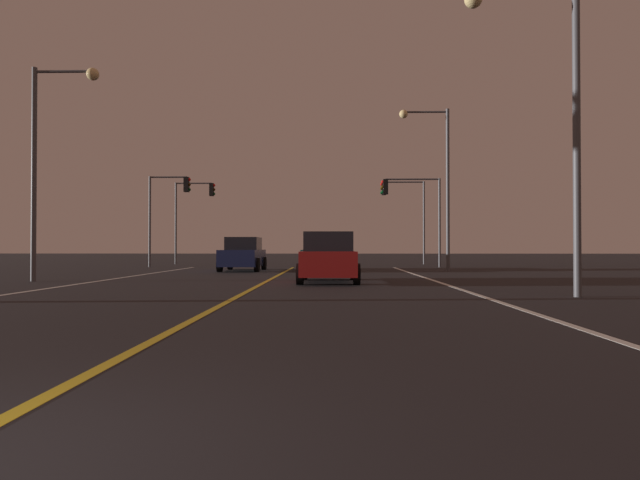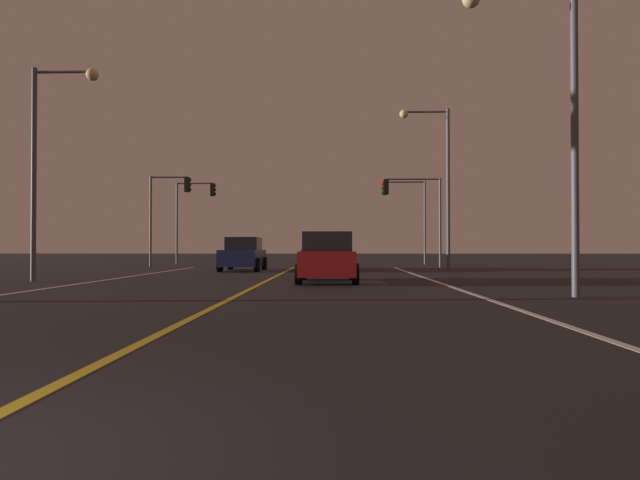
% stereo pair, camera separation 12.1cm
% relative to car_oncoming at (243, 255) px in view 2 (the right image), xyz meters
% --- Properties ---
extents(lane_edge_right, '(0.16, 35.69, 0.01)m').
position_rel_car_oncoming_xyz_m(lane_edge_right, '(8.14, -13.28, -0.82)').
color(lane_edge_right, silver).
rests_on(lane_edge_right, ground).
extents(lane_edge_left, '(0.16, 35.69, 0.01)m').
position_rel_car_oncoming_xyz_m(lane_edge_left, '(-3.70, -13.28, -0.82)').
color(lane_edge_left, silver).
rests_on(lane_edge_left, ground).
extents(lane_center_divider, '(0.16, 35.69, 0.01)m').
position_rel_car_oncoming_xyz_m(lane_center_divider, '(2.22, -13.28, -0.82)').
color(lane_center_divider, gold).
rests_on(lane_center_divider, ground).
extents(car_oncoming, '(2.02, 4.30, 1.70)m').
position_rel_car_oncoming_xyz_m(car_oncoming, '(0.00, 0.00, 0.00)').
color(car_oncoming, black).
rests_on(car_oncoming, ground).
extents(car_lead_same_lane, '(2.02, 4.30, 1.70)m').
position_rel_car_oncoming_xyz_m(car_lead_same_lane, '(4.39, -8.97, 0.00)').
color(car_lead_same_lane, black).
rests_on(car_lead_same_lane, ground).
extents(car_ahead_far, '(2.02, 4.30, 1.70)m').
position_rel_car_oncoming_xyz_m(car_ahead_far, '(3.86, 1.08, 0.00)').
color(car_ahead_far, black).
rests_on(car_ahead_far, ground).
extents(traffic_light_near_right, '(3.54, 0.36, 5.30)m').
position_rel_car_oncoming_xyz_m(traffic_light_near_right, '(9.23, 5.06, 3.15)').
color(traffic_light_near_right, '#4C4C51').
rests_on(traffic_light_near_right, ground).
extents(traffic_light_near_left, '(2.55, 0.36, 5.47)m').
position_rel_car_oncoming_xyz_m(traffic_light_near_left, '(-5.32, 5.06, 3.21)').
color(traffic_light_near_left, '#4C4C51').
rests_on(traffic_light_near_left, ground).
extents(traffic_light_far_right, '(3.11, 0.36, 5.79)m').
position_rel_car_oncoming_xyz_m(traffic_light_far_right, '(9.51, 10.56, 3.45)').
color(traffic_light_far_right, '#4C4C51').
rests_on(traffic_light_far_right, ground).
extents(traffic_light_far_left, '(2.86, 0.36, 5.74)m').
position_rel_car_oncoming_xyz_m(traffic_light_far_left, '(-5.19, 10.56, 3.41)').
color(traffic_light_far_left, '#4C4C51').
rests_on(traffic_light_far_left, ground).
extents(street_lamp_right_near, '(2.77, 0.44, 7.46)m').
position_rel_car_oncoming_xyz_m(street_lamp_right_near, '(9.71, -14.37, 4.00)').
color(street_lamp_right_near, '#4C4C51').
rests_on(street_lamp_right_near, ground).
extents(street_lamp_left_mid, '(2.37, 0.44, 7.51)m').
position_rel_car_oncoming_xyz_m(street_lamp_left_mid, '(-5.38, -8.71, 4.00)').
color(street_lamp_left_mid, '#4C4C51').
rests_on(street_lamp_left_mid, ground).
extents(street_lamp_right_far, '(2.54, 0.44, 8.23)m').
position_rel_car_oncoming_xyz_m(street_lamp_right_far, '(9.81, 0.21, 4.41)').
color(street_lamp_right_far, '#4C4C51').
rests_on(street_lamp_right_far, ground).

